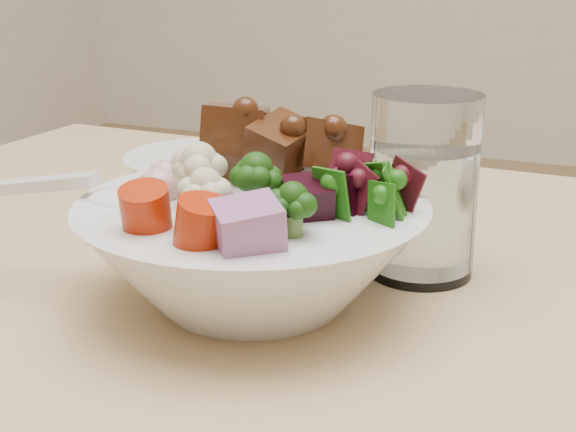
% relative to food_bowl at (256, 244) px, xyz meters
% --- Properties ---
extents(food_bowl, '(0.24, 0.24, 0.13)m').
position_rel_food_bowl_xyz_m(food_bowl, '(0.00, 0.00, 0.00)').
color(food_bowl, white).
rests_on(food_bowl, dining_table).
extents(soup_spoon, '(0.14, 0.05, 0.03)m').
position_rel_food_bowl_xyz_m(soup_spoon, '(-0.11, -0.03, 0.03)').
color(soup_spoon, white).
rests_on(soup_spoon, food_bowl).
extents(water_glass, '(0.08, 0.08, 0.14)m').
position_rel_food_bowl_xyz_m(water_glass, '(0.09, 0.09, 0.02)').
color(water_glass, white).
rests_on(water_glass, dining_table).
extents(side_bowl, '(0.15, 0.15, 0.05)m').
position_rel_food_bowl_xyz_m(side_bowl, '(-0.13, 0.18, -0.02)').
color(side_bowl, white).
rests_on(side_bowl, dining_table).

